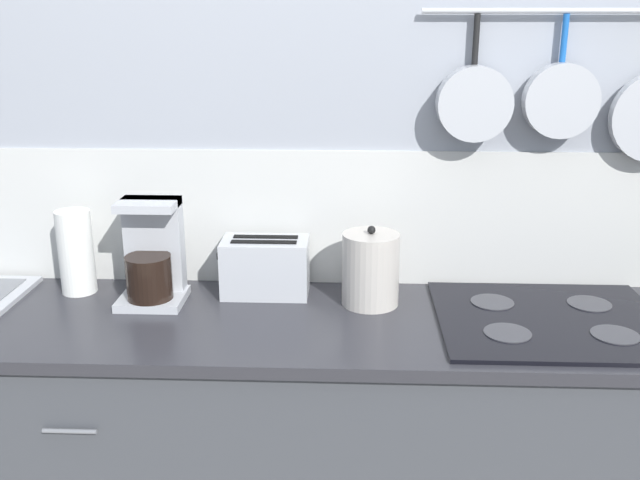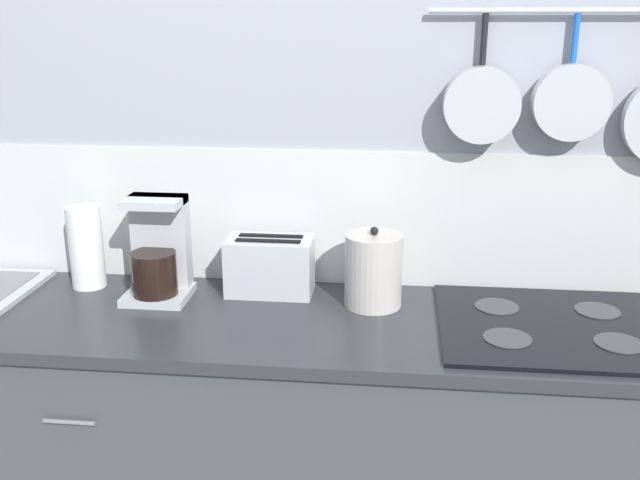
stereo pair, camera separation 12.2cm
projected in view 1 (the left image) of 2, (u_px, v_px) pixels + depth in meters
name	position (u px, v px, depth m)	size (l,w,h in m)	color
wall_back	(378.00, 175.00, 2.22)	(7.20, 0.16, 2.60)	#999EA8
cabinet_base	(374.00, 468.00, 2.15)	(3.18, 0.57, 0.90)	#3F4247
countertop	(378.00, 326.00, 2.01)	(3.22, 0.59, 0.03)	#2D2D33
paper_towel_roll	(76.00, 252.00, 2.18)	(0.11, 0.11, 0.26)	white
coffee_maker	(152.00, 260.00, 2.11)	(0.19, 0.18, 0.31)	#B7BABF
toaster	(265.00, 267.00, 2.18)	(0.28, 0.15, 0.18)	#B7BABF
kettle	(371.00, 269.00, 2.09)	(0.17, 0.17, 0.24)	beige
cooktop	(550.00, 320.00, 1.99)	(0.63, 0.54, 0.01)	black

